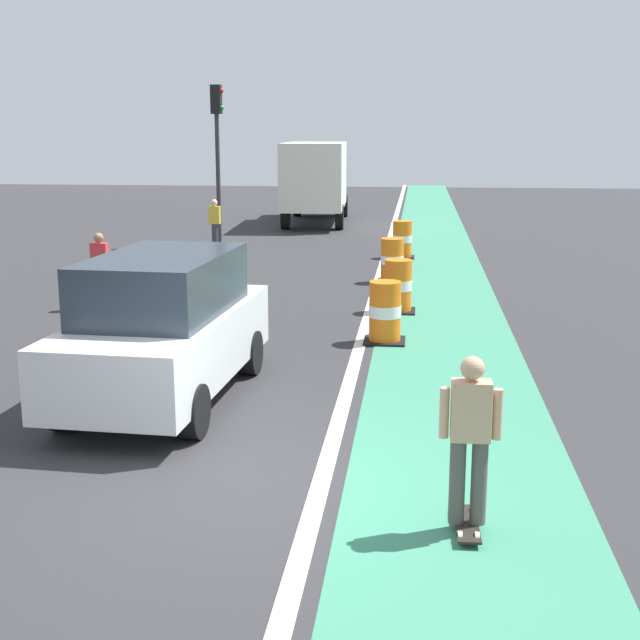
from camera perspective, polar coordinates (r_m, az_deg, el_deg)
ground_plane at (r=9.19m, az=-5.80°, el=-11.10°), size 100.00×100.00×0.00m
bike_lane_strip at (r=20.56m, az=7.93°, el=2.08°), size 2.50×80.00×0.01m
lane_divider_stripe at (r=20.58m, az=3.75°, el=2.18°), size 0.20×80.00×0.01m
skateboarder_on_lane at (r=8.04m, az=9.93°, el=-7.76°), size 0.57×0.81×1.69m
parked_suv_nearest at (r=11.95m, az=-10.27°, el=-0.46°), size 2.10×4.69×2.04m
traffic_barrel_front at (r=15.15m, az=4.35°, el=0.49°), size 0.73×0.73×1.09m
traffic_barrel_mid at (r=17.75m, az=5.21°, el=2.24°), size 0.73×0.73×1.09m
traffic_barrel_back at (r=21.27m, az=4.82°, el=3.94°), size 0.73×0.73×1.09m
traffic_barrel_far at (r=25.45m, az=5.49°, el=5.33°), size 0.73×0.73×1.09m
delivery_truck_down_block at (r=34.95m, az=-0.25°, el=9.47°), size 2.68×7.70×3.23m
traffic_light_corner at (r=28.23m, az=-6.84°, el=12.03°), size 0.41×0.32×5.10m
pedestrian_crossing at (r=18.47m, az=-14.41°, el=3.34°), size 0.34×0.20×1.61m
pedestrian_waiting at (r=26.89m, az=-7.02°, el=6.38°), size 0.34×0.20×1.61m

